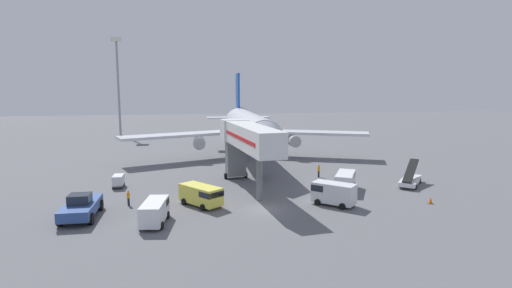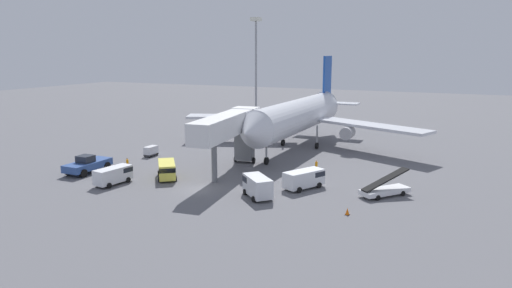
{
  "view_description": "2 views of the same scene",
  "coord_description": "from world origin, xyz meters",
  "px_view_note": "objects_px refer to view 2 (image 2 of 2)",
  "views": [
    {
      "loc": [
        -7.8,
        -38.53,
        12.37
      ],
      "look_at": [
        2.13,
        15.99,
        4.47
      ],
      "focal_mm": 27.88,
      "sensor_mm": 36.0,
      "label": 1
    },
    {
      "loc": [
        27.79,
        -44.51,
        16.0
      ],
      "look_at": [
        0.23,
        15.94,
        2.58
      ],
      "focal_mm": 32.13,
      "sensor_mm": 36.0,
      "label": 2
    }
  ],
  "objects_px": {
    "airplane_at_gate": "(299,115)",
    "safety_cone_alpha": "(347,211)",
    "jet_bridge": "(230,127)",
    "apron_light_mast": "(256,46)",
    "service_van_mid_center": "(305,178)",
    "service_van_far_left": "(114,175)",
    "baggage_cart_far_right": "(151,151)",
    "ground_crew_worker_foreground": "(127,163)",
    "pushback_tug": "(88,164)",
    "belt_loader_truck": "(385,189)",
    "service_van_outer_right": "(257,185)",
    "ground_crew_worker_midground": "(316,166)",
    "service_van_far_center": "(167,169)"
  },
  "relations": [
    {
      "from": "airplane_at_gate",
      "to": "safety_cone_alpha",
      "type": "distance_m",
      "value": 32.99
    },
    {
      "from": "jet_bridge",
      "to": "apron_light_mast",
      "type": "relative_size",
      "value": 0.73
    },
    {
      "from": "service_van_mid_center",
      "to": "service_van_far_left",
      "type": "distance_m",
      "value": 23.34
    },
    {
      "from": "baggage_cart_far_right",
      "to": "ground_crew_worker_foreground",
      "type": "height_order",
      "value": "ground_crew_worker_foreground"
    },
    {
      "from": "pushback_tug",
      "to": "service_van_far_left",
      "type": "relative_size",
      "value": 1.34
    },
    {
      "from": "jet_bridge",
      "to": "service_van_mid_center",
      "type": "distance_m",
      "value": 12.98
    },
    {
      "from": "baggage_cart_far_right",
      "to": "ground_crew_worker_foreground",
      "type": "distance_m",
      "value": 8.5
    },
    {
      "from": "pushback_tug",
      "to": "belt_loader_truck",
      "type": "xyz_separation_m",
      "value": [
        38.13,
        6.19,
        -0.37
      ]
    },
    {
      "from": "ground_crew_worker_foreground",
      "to": "belt_loader_truck",
      "type": "bearing_deg",
      "value": 4.64
    },
    {
      "from": "pushback_tug",
      "to": "belt_loader_truck",
      "type": "height_order",
      "value": "belt_loader_truck"
    },
    {
      "from": "pushback_tug",
      "to": "service_van_outer_right",
      "type": "height_order",
      "value": "pushback_tug"
    },
    {
      "from": "pushback_tug",
      "to": "service_van_outer_right",
      "type": "relative_size",
      "value": 1.45
    },
    {
      "from": "service_van_mid_center",
      "to": "apron_light_mast",
      "type": "xyz_separation_m",
      "value": [
        -35.48,
        63.79,
        16.15
      ]
    },
    {
      "from": "service_van_outer_right",
      "to": "baggage_cart_far_right",
      "type": "distance_m",
      "value": 26.36
    },
    {
      "from": "pushback_tug",
      "to": "apron_light_mast",
      "type": "relative_size",
      "value": 0.27
    },
    {
      "from": "airplane_at_gate",
      "to": "belt_loader_truck",
      "type": "xyz_separation_m",
      "value": [
        17.64,
        -20.92,
        -4.83
      ]
    },
    {
      "from": "service_van_far_left",
      "to": "service_van_outer_right",
      "type": "xyz_separation_m",
      "value": [
        18.15,
        2.56,
        0.15
      ]
    },
    {
      "from": "service_van_mid_center",
      "to": "ground_crew_worker_midground",
      "type": "bearing_deg",
      "value": 96.4
    },
    {
      "from": "jet_bridge",
      "to": "service_van_far_center",
      "type": "relative_size",
      "value": 3.46
    },
    {
      "from": "belt_loader_truck",
      "to": "ground_crew_worker_foreground",
      "type": "height_order",
      "value": "belt_loader_truck"
    },
    {
      "from": "service_van_mid_center",
      "to": "apron_light_mast",
      "type": "bearing_deg",
      "value": 119.08
    },
    {
      "from": "service_van_far_left",
      "to": "baggage_cart_far_right",
      "type": "distance_m",
      "value": 15.37
    },
    {
      "from": "service_van_far_center",
      "to": "ground_crew_worker_midground",
      "type": "bearing_deg",
      "value": 32.66
    },
    {
      "from": "ground_crew_worker_foreground",
      "to": "apron_light_mast",
      "type": "relative_size",
      "value": 0.07
    },
    {
      "from": "jet_bridge",
      "to": "airplane_at_gate",
      "type": "bearing_deg",
      "value": 80.35
    },
    {
      "from": "service_van_outer_right",
      "to": "ground_crew_worker_foreground",
      "type": "relative_size",
      "value": 2.72
    },
    {
      "from": "service_van_outer_right",
      "to": "service_van_mid_center",
      "type": "bearing_deg",
      "value": 55.69
    },
    {
      "from": "service_van_far_center",
      "to": "safety_cone_alpha",
      "type": "distance_m",
      "value": 24.52
    },
    {
      "from": "service_van_far_center",
      "to": "service_van_outer_right",
      "type": "height_order",
      "value": "service_van_outer_right"
    },
    {
      "from": "belt_loader_truck",
      "to": "safety_cone_alpha",
      "type": "relative_size",
      "value": 8.15
    },
    {
      "from": "airplane_at_gate",
      "to": "pushback_tug",
      "type": "height_order",
      "value": "airplane_at_gate"
    },
    {
      "from": "ground_crew_worker_midground",
      "to": "safety_cone_alpha",
      "type": "bearing_deg",
      "value": -61.81
    },
    {
      "from": "airplane_at_gate",
      "to": "apron_light_mast",
      "type": "height_order",
      "value": "apron_light_mast"
    },
    {
      "from": "baggage_cart_far_right",
      "to": "ground_crew_worker_midground",
      "type": "bearing_deg",
      "value": 2.07
    },
    {
      "from": "service_van_far_left",
      "to": "service_van_far_center",
      "type": "relative_size",
      "value": 0.95
    },
    {
      "from": "baggage_cart_far_right",
      "to": "apron_light_mast",
      "type": "distance_m",
      "value": 60.34
    },
    {
      "from": "pushback_tug",
      "to": "apron_light_mast",
      "type": "bearing_deg",
      "value": 95.42
    },
    {
      "from": "belt_loader_truck",
      "to": "ground_crew_worker_midground",
      "type": "distance_m",
      "value": 11.87
    },
    {
      "from": "service_van_outer_right",
      "to": "belt_loader_truck",
      "type": "bearing_deg",
      "value": 26.36
    },
    {
      "from": "service_van_outer_right",
      "to": "safety_cone_alpha",
      "type": "xyz_separation_m",
      "value": [
        10.56,
        -1.45,
        -1.0
      ]
    },
    {
      "from": "baggage_cart_far_right",
      "to": "ground_crew_worker_midground",
      "type": "height_order",
      "value": "ground_crew_worker_midground"
    },
    {
      "from": "pushback_tug",
      "to": "ground_crew_worker_foreground",
      "type": "bearing_deg",
      "value": 41.18
    },
    {
      "from": "ground_crew_worker_midground",
      "to": "service_van_outer_right",
      "type": "bearing_deg",
      "value": -102.9
    },
    {
      "from": "belt_loader_truck",
      "to": "ground_crew_worker_midground",
      "type": "bearing_deg",
      "value": 147.52
    },
    {
      "from": "service_van_far_left",
      "to": "baggage_cart_far_right",
      "type": "height_order",
      "value": "service_van_far_left"
    },
    {
      "from": "airplane_at_gate",
      "to": "service_van_mid_center",
      "type": "height_order",
      "value": "airplane_at_gate"
    },
    {
      "from": "belt_loader_truck",
      "to": "apron_light_mast",
      "type": "distance_m",
      "value": 78.9
    },
    {
      "from": "service_van_far_center",
      "to": "ground_crew_worker_midground",
      "type": "height_order",
      "value": "service_van_far_center"
    },
    {
      "from": "airplane_at_gate",
      "to": "safety_cone_alpha",
      "type": "height_order",
      "value": "airplane_at_gate"
    },
    {
      "from": "jet_bridge",
      "to": "service_van_far_left",
      "type": "distance_m",
      "value": 15.96
    }
  ]
}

